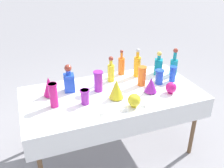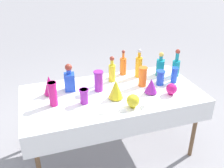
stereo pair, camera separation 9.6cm
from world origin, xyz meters
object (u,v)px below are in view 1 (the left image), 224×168
slender_vase_2 (173,73)px  cardboard_box_behind_right (93,96)px  round_bowl_0 (134,100)px  slender_vase_4 (142,76)px  tall_bottle_2 (137,65)px  square_decanter_1 (69,80)px  round_bowl_1 (171,88)px  fluted_vase_1 (49,86)px  cardboard_box_behind_left (93,95)px  tall_bottle_0 (111,71)px  slender_vase_5 (98,81)px  slender_vase_0 (159,76)px  slender_vase_1 (53,95)px  tall_bottle_3 (121,65)px  fluted_vase_2 (151,85)px  tall_bottle_1 (174,65)px  fluted_vase_0 (117,89)px  slender_vase_3 (85,96)px  square_decanter_0 (158,65)px

slender_vase_2 → cardboard_box_behind_right: size_ratio=0.33×
round_bowl_0 → slender_vase_4: bearing=54.5°
tall_bottle_2 → square_decanter_1: tall_bottle_2 is taller
round_bowl_1 → fluted_vase_1: bearing=161.7°
cardboard_box_behind_left → cardboard_box_behind_right: cardboard_box_behind_right is taller
tall_bottle_0 → slender_vase_5: size_ratio=1.35×
slender_vase_0 → slender_vase_1: 1.15m
tall_bottle_2 → tall_bottle_3: 0.19m
tall_bottle_3 → slender_vase_2: size_ratio=1.73×
slender_vase_4 → round_bowl_1: bearing=-53.5°
round_bowl_1 → round_bowl_0: bearing=-167.8°
slender_vase_0 → fluted_vase_2: size_ratio=1.00×
tall_bottle_1 → round_bowl_0: (-0.73, -0.48, -0.06)m
round_bowl_0 → cardboard_box_behind_left: round_bowl_0 is taller
tall_bottle_0 → fluted_vase_0: size_ratio=1.49×
tall_bottle_0 → slender_vase_5: (-0.20, -0.17, -0.01)m
tall_bottle_3 → slender_vase_3: tall_bottle_3 is taller
fluted_vase_0 → fluted_vase_1: (-0.61, 0.28, 0.00)m
fluted_vase_0 → tall_bottle_1: bearing=18.4°
tall_bottle_2 → cardboard_box_behind_left: size_ratio=0.58×
square_decanter_1 → slender_vase_0: 0.97m
square_decanter_0 → slender_vase_5: bearing=-169.5°
square_decanter_1 → slender_vase_3: size_ratio=1.99×
round_bowl_0 → slender_vase_5: bearing=117.7°
fluted_vase_0 → slender_vase_3: bearing=178.4°
slender_vase_5 → fluted_vase_2: (0.49, -0.22, -0.03)m
tall_bottle_0 → fluted_vase_1: bearing=-172.4°
slender_vase_0 → slender_vase_3: bearing=-172.1°
slender_vase_1 → fluted_vase_2: size_ratio=1.46×
cardboard_box_behind_left → slender_vase_1: bearing=-121.1°
fluted_vase_1 → tall_bottle_0: bearing=7.6°
slender_vase_1 → round_bowl_0: (0.69, -0.27, -0.06)m
round_bowl_0 → round_bowl_1: 0.47m
tall_bottle_0 → round_bowl_0: bearing=-88.5°
tall_bottle_2 → round_bowl_1: tall_bottle_2 is taller
tall_bottle_3 → cardboard_box_behind_left: 1.04m
slender_vase_3 → cardboard_box_behind_left: slender_vase_3 is taller
round_bowl_1 → slender_vase_0: bearing=91.1°
slender_vase_0 → round_bowl_1: 0.23m
square_decanter_0 → tall_bottle_1: bearing=-26.5°
tall_bottle_0 → slender_vase_1: tall_bottle_0 is taller
tall_bottle_2 → tall_bottle_3: bearing=142.1°
fluted_vase_0 → tall_bottle_3: bearing=62.7°
tall_bottle_1 → slender_vase_4: 0.48m
fluted_vase_0 → square_decanter_1: bearing=142.3°
slender_vase_0 → slender_vase_1: slender_vase_1 is taller
fluted_vase_0 → round_bowl_0: size_ratio=1.50×
cardboard_box_behind_left → fluted_vase_1: bearing=-127.1°
square_decanter_0 → round_bowl_0: square_decanter_0 is taller
slender_vase_4 → cardboard_box_behind_right: (-0.28, 0.95, -0.72)m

